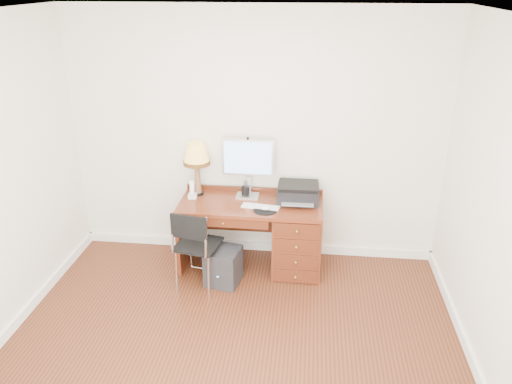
# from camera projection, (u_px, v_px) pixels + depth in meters

# --- Properties ---
(ground) EXTENTS (4.00, 4.00, 0.00)m
(ground) POSITION_uv_depth(u_px,v_px,m) (231.00, 351.00, 4.24)
(ground) COLOR #3D1B0D
(ground) RESTS_ON ground
(room_shell) EXTENTS (4.00, 4.00, 4.00)m
(room_shell) POSITION_uv_depth(u_px,v_px,m) (241.00, 302.00, 4.80)
(room_shell) COLOR silver
(room_shell) RESTS_ON ground
(desk) EXTENTS (1.50, 0.67, 0.75)m
(desk) POSITION_uv_depth(u_px,v_px,m) (281.00, 233.00, 5.32)
(desk) COLOR maroon
(desk) RESTS_ON ground
(monitor) EXTENTS (0.55, 0.18, 0.63)m
(monitor) POSITION_uv_depth(u_px,v_px,m) (248.00, 161.00, 5.25)
(monitor) COLOR silver
(monitor) RESTS_ON desk
(keyboard) EXTENTS (0.40, 0.17, 0.01)m
(keyboard) POSITION_uv_depth(u_px,v_px,m) (261.00, 207.00, 5.12)
(keyboard) COLOR white
(keyboard) RESTS_ON desk
(mouse_pad) EXTENTS (0.25, 0.25, 0.05)m
(mouse_pad) POSITION_uv_depth(u_px,v_px,m) (265.00, 209.00, 5.05)
(mouse_pad) COLOR black
(mouse_pad) RESTS_ON desk
(printer) EXTENTS (0.44, 0.34, 0.19)m
(printer) POSITION_uv_depth(u_px,v_px,m) (298.00, 193.00, 5.23)
(printer) COLOR black
(printer) RESTS_ON desk
(leg_lamp) EXTENTS (0.29, 0.29, 0.58)m
(leg_lamp) POSITION_uv_depth(u_px,v_px,m) (196.00, 157.00, 5.26)
(leg_lamp) COLOR black
(leg_lamp) RESTS_ON desk
(phone) EXTENTS (0.10, 0.10, 0.19)m
(phone) POSITION_uv_depth(u_px,v_px,m) (192.00, 193.00, 5.32)
(phone) COLOR white
(phone) RESTS_ON desk
(pen_cup) EXTENTS (0.09, 0.09, 0.11)m
(pen_cup) POSITION_uv_depth(u_px,v_px,m) (245.00, 191.00, 5.36)
(pen_cup) COLOR black
(pen_cup) RESTS_ON desk
(chair) EXTENTS (0.48, 0.48, 0.87)m
(chair) POSITION_uv_depth(u_px,v_px,m) (196.00, 242.00, 4.92)
(chair) COLOR black
(chair) RESTS_ON ground
(equipment_box) EXTENTS (0.38, 0.38, 0.38)m
(equipment_box) POSITION_uv_depth(u_px,v_px,m) (223.00, 266.00, 5.13)
(equipment_box) COLOR black
(equipment_box) RESTS_ON ground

